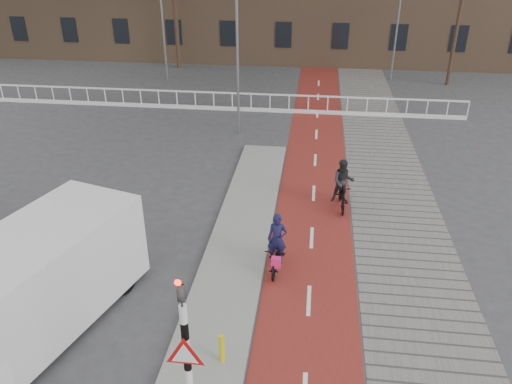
# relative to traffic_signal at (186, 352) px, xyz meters

# --- Properties ---
(ground) EXTENTS (120.00, 120.00, 0.00)m
(ground) POSITION_rel_traffic_signal_xyz_m (0.60, 2.02, -1.99)
(ground) COLOR #38383A
(ground) RESTS_ON ground
(bike_lane) EXTENTS (2.50, 60.00, 0.01)m
(bike_lane) POSITION_rel_traffic_signal_xyz_m (2.10, 12.02, -1.98)
(bike_lane) COLOR maroon
(bike_lane) RESTS_ON ground
(sidewalk) EXTENTS (3.00, 60.00, 0.01)m
(sidewalk) POSITION_rel_traffic_signal_xyz_m (4.90, 12.02, -1.98)
(sidewalk) COLOR slate
(sidewalk) RESTS_ON ground
(curb_island) EXTENTS (1.80, 16.00, 0.12)m
(curb_island) POSITION_rel_traffic_signal_xyz_m (-0.10, 6.02, -1.93)
(curb_island) COLOR gray
(curb_island) RESTS_ON ground
(traffic_signal) EXTENTS (0.80, 0.80, 3.68)m
(traffic_signal) POSITION_rel_traffic_signal_xyz_m (0.00, 0.00, 0.00)
(traffic_signal) COLOR black
(traffic_signal) RESTS_ON curb_island
(bollard) EXTENTS (0.12, 0.12, 0.73)m
(bollard) POSITION_rel_traffic_signal_xyz_m (0.28, 1.63, -1.51)
(bollard) COLOR #CCC20B
(bollard) RESTS_ON curb_island
(cyclist_near) EXTENTS (0.63, 1.64, 1.72)m
(cyclist_near) POSITION_rel_traffic_signal_xyz_m (1.15, 5.29, -1.40)
(cyclist_near) COLOR black
(cyclist_near) RESTS_ON bike_lane
(cyclist_far) EXTENTS (0.78, 1.66, 1.78)m
(cyclist_far) POSITION_rel_traffic_signal_xyz_m (3.05, 9.05, -1.24)
(cyclist_far) COLOR black
(cyclist_far) RESTS_ON bike_lane
(van) EXTENTS (3.81, 6.14, 2.46)m
(van) POSITION_rel_traffic_signal_xyz_m (-4.23, 2.21, -0.69)
(van) COLOR silver
(van) RESTS_ON ground
(railing) EXTENTS (28.00, 0.10, 0.99)m
(railing) POSITION_rel_traffic_signal_xyz_m (-4.40, 19.02, -1.68)
(railing) COLOR silver
(railing) RESTS_ON ground
(tree_mid) EXTENTS (0.30, 0.30, 7.61)m
(tree_mid) POSITION_rel_traffic_signal_xyz_m (-7.66, 27.90, 1.82)
(tree_mid) COLOR #311E16
(tree_mid) RESTS_ON ground
(tree_right) EXTENTS (0.22, 0.22, 7.52)m
(tree_right) POSITION_rel_traffic_signal_xyz_m (10.03, 25.67, 1.77)
(tree_right) COLOR #311E16
(tree_right) RESTS_ON ground
(streetlight_near) EXTENTS (0.12, 0.12, 7.19)m
(streetlight_near) POSITION_rel_traffic_signal_xyz_m (-1.55, 15.75, 1.61)
(streetlight_near) COLOR slate
(streetlight_near) RESTS_ON ground
(streetlight_left) EXTENTS (0.12, 0.12, 7.32)m
(streetlight_left) POSITION_rel_traffic_signal_xyz_m (-7.54, 24.52, 1.67)
(streetlight_left) COLOR slate
(streetlight_left) RESTS_ON ground
(streetlight_right) EXTENTS (0.12, 0.12, 8.17)m
(streetlight_right) POSITION_rel_traffic_signal_xyz_m (6.68, 26.40, 2.10)
(streetlight_right) COLOR slate
(streetlight_right) RESTS_ON ground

